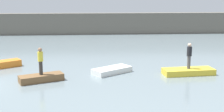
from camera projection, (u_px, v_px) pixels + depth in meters
embankment_wall at (34, 24)px, 38.64m from camera, size 80.00×1.20×2.69m
rowboat_brown at (41, 78)px, 18.53m from camera, size 2.77×1.89×0.42m
rowboat_white at (112, 70)px, 20.44m from camera, size 2.84×2.46×0.36m
rowboat_yellow at (188, 72)px, 20.09m from camera, size 3.42×1.45×0.39m
person_dark_shirt at (189, 54)px, 19.85m from camera, size 0.32×0.32×1.70m
person_yellow_shirt at (40, 60)px, 18.29m from camera, size 0.32×0.32×1.65m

